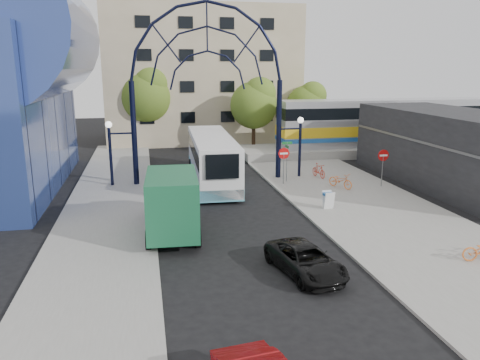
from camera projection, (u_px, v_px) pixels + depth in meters
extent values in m
plane|color=black|center=(256.00, 260.00, 19.54)|extent=(120.00, 120.00, 0.00)
cube|color=gray|center=(384.00, 217.00, 24.90)|extent=(8.00, 56.00, 0.12)
cube|color=gray|center=(106.00, 223.00, 23.97)|extent=(5.00, 50.00, 0.12)
cylinder|color=black|center=(134.00, 135.00, 31.07)|extent=(0.36, 0.36, 7.00)
cylinder|color=black|center=(279.00, 131.00, 33.03)|extent=(0.36, 0.36, 7.00)
cylinder|color=black|center=(111.00, 158.00, 31.11)|extent=(0.20, 0.20, 4.00)
cylinder|color=black|center=(300.00, 151.00, 33.69)|extent=(0.20, 0.20, 4.00)
sphere|color=white|center=(109.00, 125.00, 30.59)|extent=(0.44, 0.44, 0.44)
sphere|color=white|center=(301.00, 120.00, 33.18)|extent=(0.44, 0.44, 0.44)
cylinder|color=slate|center=(284.00, 168.00, 31.62)|extent=(0.06, 0.06, 2.20)
cylinder|color=red|center=(284.00, 153.00, 31.39)|extent=(0.80, 0.04, 0.80)
cube|color=white|center=(284.00, 153.00, 31.36)|extent=(0.55, 0.02, 0.12)
cylinder|color=slate|center=(382.00, 170.00, 30.93)|extent=(0.06, 0.06, 2.20)
cylinder|color=red|center=(383.00, 155.00, 30.70)|extent=(0.76, 0.04, 0.76)
cube|color=white|center=(384.00, 155.00, 30.67)|extent=(0.55, 0.02, 0.12)
cylinder|color=slate|center=(287.00, 162.00, 32.20)|extent=(0.05, 0.05, 2.80)
cube|color=#146626|center=(287.00, 143.00, 31.89)|extent=(0.70, 0.03, 0.18)
cube|color=#146626|center=(287.00, 147.00, 31.95)|extent=(0.03, 0.70, 0.18)
cube|color=white|center=(329.00, 201.00, 26.02)|extent=(0.55, 0.26, 0.99)
cube|color=white|center=(327.00, 199.00, 26.35)|extent=(0.55, 0.26, 0.99)
cube|color=#1E59A5|center=(328.00, 194.00, 26.11)|extent=(0.55, 0.42, 0.14)
cylinder|color=#2D4289|center=(14.00, 32.00, 29.13)|extent=(9.00, 16.00, 9.00)
cube|color=black|center=(452.00, 149.00, 31.61)|extent=(6.00, 16.00, 5.00)
cube|color=tan|center=(200.00, 75.00, 51.61)|extent=(20.00, 12.00, 14.00)
cube|color=gray|center=(407.00, 148.00, 44.31)|extent=(32.00, 5.00, 0.80)
cube|color=#B7B7BC|center=(409.00, 122.00, 43.72)|extent=(25.00, 3.00, 4.20)
cube|color=gold|center=(408.00, 128.00, 43.86)|extent=(25.10, 3.05, 0.90)
cube|color=black|center=(410.00, 111.00, 43.49)|extent=(25.05, 3.05, 1.00)
cube|color=#1E59A5|center=(408.00, 135.00, 44.03)|extent=(25.10, 3.05, 0.35)
cylinder|color=#382314|center=(254.00, 137.00, 45.18)|extent=(0.36, 0.36, 2.52)
sphere|color=#416119|center=(254.00, 105.00, 44.45)|extent=(4.48, 4.48, 4.48)
sphere|color=#416119|center=(260.00, 93.00, 44.00)|extent=(3.08, 3.08, 3.08)
cylinder|color=#382314|center=(148.00, 133.00, 46.99)|extent=(0.36, 0.36, 2.88)
sphere|color=#416119|center=(146.00, 97.00, 46.16)|extent=(5.12, 5.12, 5.12)
sphere|color=#416119|center=(151.00, 84.00, 45.67)|extent=(3.52, 3.52, 3.52)
cylinder|color=#382314|center=(306.00, 134.00, 48.28)|extent=(0.36, 0.36, 2.34)
sphere|color=#416119|center=(306.00, 106.00, 47.60)|extent=(4.16, 4.16, 4.16)
sphere|color=#416119|center=(313.00, 96.00, 47.17)|extent=(2.86, 2.86, 2.86)
cube|color=white|center=(212.00, 157.00, 32.46)|extent=(3.12, 11.83, 2.96)
cube|color=#5EB7D2|center=(212.00, 174.00, 32.75)|extent=(3.15, 11.83, 0.71)
cube|color=black|center=(212.00, 148.00, 32.32)|extent=(3.16, 11.60, 0.92)
cube|color=black|center=(222.00, 167.00, 26.63)|extent=(1.93, 0.23, 1.43)
cube|color=black|center=(205.00, 146.00, 38.07)|extent=(2.45, 0.29, 1.63)
cylinder|color=black|center=(191.00, 165.00, 36.06)|extent=(0.33, 0.99, 0.98)
cylinder|color=black|center=(224.00, 164.00, 36.45)|extent=(0.33, 0.99, 0.98)
cylinder|color=black|center=(199.00, 192.00, 28.40)|extent=(0.33, 0.99, 0.98)
cylinder|color=black|center=(240.00, 190.00, 28.79)|extent=(0.33, 0.99, 0.98)
cube|color=black|center=(172.00, 201.00, 24.39)|extent=(2.30, 2.39, 2.08)
cube|color=black|center=(172.00, 188.00, 25.39)|extent=(1.90, 0.20, 0.95)
cube|color=#185D39|center=(172.00, 203.00, 21.48)|extent=(2.50, 4.47, 2.65)
cylinder|color=black|center=(151.00, 215.00, 24.10)|extent=(0.29, 0.92, 0.91)
cylinder|color=black|center=(194.00, 213.00, 24.42)|extent=(0.29, 0.92, 0.91)
cylinder|color=black|center=(149.00, 240.00, 20.55)|extent=(0.29, 0.92, 0.91)
cylinder|color=black|center=(198.00, 237.00, 20.86)|extent=(0.29, 0.92, 0.91)
imported|color=black|center=(305.00, 260.00, 18.12)|extent=(2.64, 4.37, 1.14)
imported|color=orange|center=(341.00, 180.00, 30.70)|extent=(1.45, 1.99, 1.00)
imported|color=red|center=(319.00, 170.00, 33.63)|extent=(0.78, 1.73, 1.00)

